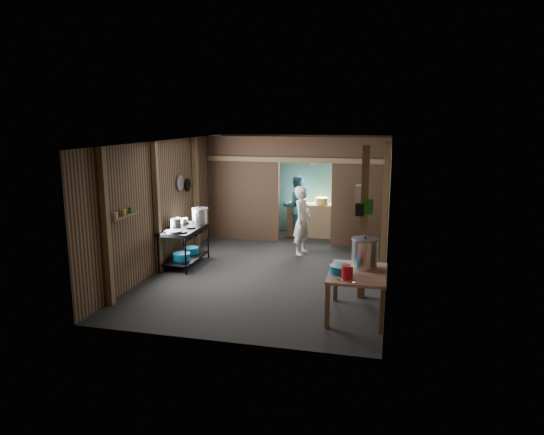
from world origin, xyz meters
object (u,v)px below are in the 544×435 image
(gas_range, at_px, (185,246))
(yellow_tub, at_px, (322,201))
(pink_bucket, at_px, (347,272))
(stock_pot, at_px, (365,254))
(stove_pot_large, at_px, (200,216))
(prep_table, at_px, (357,294))
(cook, at_px, (302,220))

(gas_range, bearing_deg, yellow_tub, 52.50)
(gas_range, bearing_deg, pink_bucket, -32.22)
(pink_bucket, distance_m, yellow_tub, 5.56)
(stock_pot, bearing_deg, gas_range, 156.63)
(gas_range, distance_m, stove_pot_large, 0.76)
(prep_table, xyz_separation_m, pink_bucket, (-0.13, -0.36, 0.46))
(stove_pot_large, bearing_deg, pink_bucket, -38.91)
(stove_pot_large, bearing_deg, gas_range, -108.96)
(prep_table, relative_size, yellow_tub, 3.79)
(gas_range, relative_size, stove_pot_large, 3.83)
(gas_range, distance_m, yellow_tub, 4.05)
(prep_table, distance_m, stock_pot, 0.64)
(prep_table, bearing_deg, pink_bucket, -110.22)
(gas_range, xyz_separation_m, stock_pot, (3.79, -1.64, 0.54))
(stove_pot_large, relative_size, pink_bucket, 1.76)
(cook, bearing_deg, gas_range, 135.00)
(gas_range, bearing_deg, cook, 32.15)
(gas_range, xyz_separation_m, pink_bucket, (3.58, -2.25, 0.41))
(pink_bucket, xyz_separation_m, yellow_tub, (-1.13, 5.44, 0.13))
(stock_pot, bearing_deg, yellow_tub, 105.57)
(gas_range, xyz_separation_m, prep_table, (3.71, -1.89, -0.04))
(stove_pot_large, bearing_deg, yellow_tub, 49.80)
(stove_pot_large, height_order, pink_bucket, stove_pot_large)
(pink_bucket, bearing_deg, prep_table, 69.78)
(yellow_tub, bearing_deg, prep_table, -76.02)
(prep_table, distance_m, pink_bucket, 0.60)
(stock_pot, xyz_separation_m, pink_bucket, (-0.21, -0.62, -0.13))
(pink_bucket, xyz_separation_m, cook, (-1.32, 3.67, -0.04))
(gas_range, relative_size, prep_table, 1.13)
(stove_pot_large, xyz_separation_m, cook, (2.08, 0.92, -0.18))
(stock_pot, bearing_deg, prep_table, -107.50)
(prep_table, xyz_separation_m, stove_pot_large, (-3.54, 2.39, 0.60))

